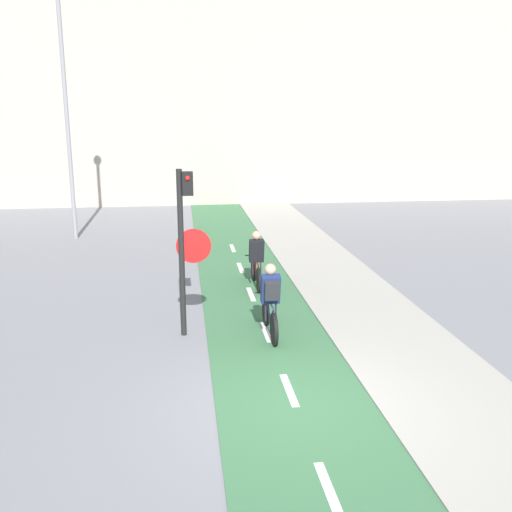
{
  "coord_description": "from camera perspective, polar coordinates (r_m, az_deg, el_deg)",
  "views": [
    {
      "loc": [
        -1.56,
        -7.53,
        4.18
      ],
      "look_at": [
        0.0,
        4.55,
        1.2
      ],
      "focal_mm": 40.0,
      "sensor_mm": 36.0,
      "label": 1
    }
  ],
  "objects": [
    {
      "name": "bike_lane",
      "position": [
        8.75,
        3.95,
        -14.74
      ],
      "size": [
        2.36,
        60.0,
        0.02
      ],
      "color": "#3D7047",
      "rests_on": "ground_plane"
    },
    {
      "name": "cyclist_near",
      "position": [
        11.06,
        1.44,
        -4.59
      ],
      "size": [
        0.46,
        1.71,
        1.46
      ],
      "color": "black",
      "rests_on": "ground_plane"
    },
    {
      "name": "ground_plane",
      "position": [
        8.75,
        3.95,
        -14.81
      ],
      "size": [
        120.0,
        120.0,
        0.0
      ],
      "primitive_type": "plane",
      "color": "gray"
    },
    {
      "name": "sidewalk_strip",
      "position": [
        9.46,
        18.63,
        -13.08
      ],
      "size": [
        2.4,
        60.0,
        0.05
      ],
      "color": "#A8A399",
      "rests_on": "ground_plane"
    },
    {
      "name": "street_lamp_far",
      "position": [
        20.73,
        -18.55,
        15.03
      ],
      "size": [
        0.36,
        0.36,
        8.19
      ],
      "color": "gray",
      "rests_on": "ground_plane"
    },
    {
      "name": "cyclist_far",
      "position": [
        14.25,
        0.03,
        -0.57
      ],
      "size": [
        0.46,
        1.67,
        1.44
      ],
      "color": "black",
      "rests_on": "ground_plane"
    },
    {
      "name": "building_row_background",
      "position": [
        30.18,
        -4.58,
        16.69
      ],
      "size": [
        60.0,
        5.2,
        11.49
      ],
      "color": "#B2A899",
      "rests_on": "ground_plane"
    },
    {
      "name": "traffic_light_pole",
      "position": [
        10.86,
        -7.09,
        2.11
      ],
      "size": [
        0.67,
        0.25,
        3.25
      ],
      "color": "black",
      "rests_on": "ground_plane"
    }
  ]
}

